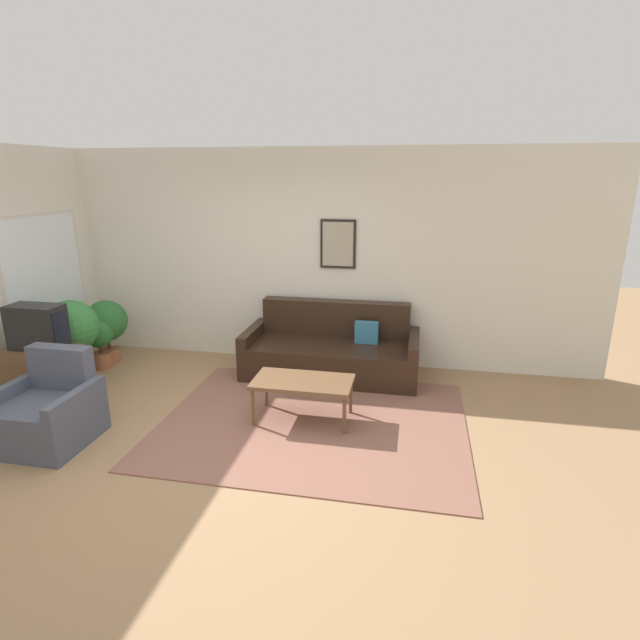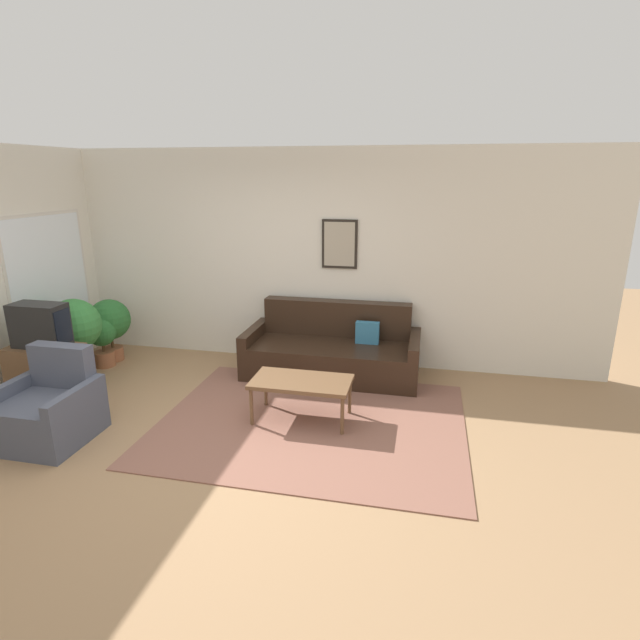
% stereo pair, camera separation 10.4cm
% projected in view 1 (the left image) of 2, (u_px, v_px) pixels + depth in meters
% --- Properties ---
extents(ground_plane, '(16.00, 16.00, 0.00)m').
position_uv_depth(ground_plane, '(212.00, 451.00, 4.47)').
color(ground_plane, '#997551').
extents(area_rug, '(2.98, 2.37, 0.01)m').
position_uv_depth(area_rug, '(313.00, 422.00, 4.97)').
color(area_rug, brown).
rests_on(area_rug, ground_plane).
extents(wall_back, '(8.00, 0.09, 2.70)m').
position_uv_depth(wall_back, '(281.00, 258.00, 6.38)').
color(wall_back, silver).
rests_on(wall_back, ground_plane).
extents(couch, '(2.09, 0.90, 0.86)m').
position_uv_depth(couch, '(332.00, 351.00, 6.11)').
color(couch, black).
rests_on(couch, ground_plane).
extents(coffee_table, '(0.98, 0.52, 0.43)m').
position_uv_depth(coffee_table, '(303.00, 384.00, 4.92)').
color(coffee_table, brown).
rests_on(coffee_table, ground_plane).
extents(tv_stand, '(0.76, 0.42, 0.60)m').
position_uv_depth(tv_stand, '(45.00, 374.00, 5.38)').
color(tv_stand, brown).
rests_on(tv_stand, ground_plane).
extents(tv, '(0.57, 0.28, 0.47)m').
position_uv_depth(tv, '(37.00, 327.00, 5.23)').
color(tv, black).
rests_on(tv, tv_stand).
extents(armchair, '(0.78, 0.76, 0.83)m').
position_uv_depth(armchair, '(48.00, 413.00, 4.56)').
color(armchair, '#474C5B').
rests_on(armchair, ground_plane).
extents(potted_plant_tall, '(0.61, 0.61, 0.99)m').
position_uv_depth(potted_plant_tall, '(72.00, 330.00, 5.77)').
color(potted_plant_tall, '#383D42').
rests_on(potted_plant_tall, ground_plane).
extents(potted_plant_by_window, '(0.53, 0.53, 0.82)m').
position_uv_depth(potted_plant_by_window, '(106.00, 323.00, 6.45)').
color(potted_plant_by_window, '#935638').
rests_on(potted_plant_by_window, ground_plane).
extents(potted_plant_small, '(0.36, 0.36, 0.64)m').
position_uv_depth(potted_plant_small, '(99.00, 339.00, 6.28)').
color(potted_plant_small, '#935638').
rests_on(potted_plant_small, ground_plane).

